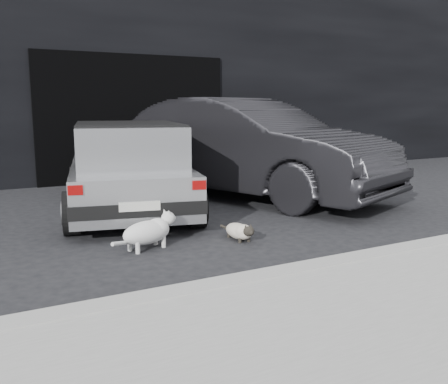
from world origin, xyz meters
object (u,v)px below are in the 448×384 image
cat_siamese (240,231)px  cat_white (150,231)px  silver_hatchback (128,164)px  second_car (247,148)px

cat_siamese → cat_white: (-1.05, 0.19, 0.09)m
silver_hatchback → second_car: size_ratio=0.75×
second_car → cat_siamese: 3.01m
silver_hatchback → cat_siamese: size_ratio=5.54×
cat_siamese → second_car: bearing=-121.5°
second_car → cat_siamese: size_ratio=7.38×
silver_hatchback → second_car: 2.24m
cat_siamese → cat_white: bearing=-9.3°
silver_hatchback → second_car: second_car is taller
second_car → silver_hatchback: bearing=166.6°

